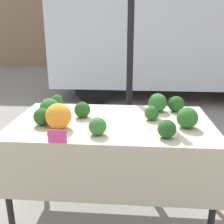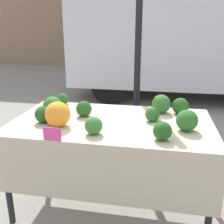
{
  "view_description": "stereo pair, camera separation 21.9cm",
  "coord_description": "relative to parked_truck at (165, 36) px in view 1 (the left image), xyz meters",
  "views": [
    {
      "loc": [
        0.16,
        -2.08,
        1.58
      ],
      "look_at": [
        0.0,
        0.0,
        0.89
      ],
      "focal_mm": 42.0,
      "sensor_mm": 36.0,
      "label": 1
    },
    {
      "loc": [
        0.38,
        -2.05,
        1.58
      ],
      "look_at": [
        0.0,
        0.0,
        0.89
      ],
      "focal_mm": 42.0,
      "sensor_mm": 36.0,
      "label": 2
    }
  ],
  "objects": [
    {
      "name": "ground_plane",
      "position": [
        -0.88,
        -4.09,
        -1.36
      ],
      "size": [
        40.0,
        40.0,
        0.0
      ],
      "primitive_type": "plane",
      "color": "gray"
    },
    {
      "name": "tent_pole",
      "position": [
        -0.74,
        -3.3,
        -0.24
      ],
      "size": [
        0.07,
        0.07,
        2.25
      ],
      "color": "black",
      "rests_on": "ground_plane"
    },
    {
      "name": "parked_truck",
      "position": [
        0.0,
        0.0,
        0.0
      ],
      "size": [
        5.17,
        2.04,
        2.53
      ],
      "color": "silver",
      "rests_on": "ground_plane"
    },
    {
      "name": "market_table",
      "position": [
        -0.88,
        -4.15,
        -0.65
      ],
      "size": [
        1.68,
        0.96,
        0.81
      ],
      "color": "beige",
      "rests_on": "ground_plane"
    },
    {
      "name": "orange_cauliflower",
      "position": [
        -1.28,
        -4.29,
        -0.45
      ],
      "size": [
        0.2,
        0.2,
        0.2
      ],
      "color": "orange",
      "rests_on": "market_table"
    },
    {
      "name": "romanesco_head",
      "position": [
        -1.55,
        -3.82,
        -0.49
      ],
      "size": [
        0.14,
        0.14,
        0.11
      ],
      "color": "#93B238",
      "rests_on": "market_table"
    },
    {
      "name": "broccoli_head_0",
      "position": [
        -0.28,
        -4.19,
        -0.47
      ],
      "size": [
        0.17,
        0.17,
        0.17
      ],
      "color": "#2D6628",
      "rests_on": "market_table"
    },
    {
      "name": "broccoli_head_1",
      "position": [
        -0.96,
        -4.39,
        -0.48
      ],
      "size": [
        0.13,
        0.13,
        0.13
      ],
      "color": "#387533",
      "rests_on": "market_table"
    },
    {
      "name": "broccoli_head_2",
      "position": [
        -0.47,
        -3.79,
        -0.46
      ],
      "size": [
        0.17,
        0.17,
        0.17
      ],
      "color": "#336B2D",
      "rests_on": "market_table"
    },
    {
      "name": "broccoli_head_3",
      "position": [
        -1.43,
        -4.04,
        -0.46
      ],
      "size": [
        0.17,
        0.17,
        0.17
      ],
      "color": "#336B2D",
      "rests_on": "market_table"
    },
    {
      "name": "broccoli_head_4",
      "position": [
        -1.14,
        -4.01,
        -0.48
      ],
      "size": [
        0.14,
        0.14,
        0.14
      ],
      "color": "#23511E",
      "rests_on": "market_table"
    },
    {
      "name": "broccoli_head_5",
      "position": [
        -0.3,
        -3.78,
        -0.47
      ],
      "size": [
        0.15,
        0.15,
        0.15
      ],
      "color": "#23511E",
      "rests_on": "market_table"
    },
    {
      "name": "broccoli_head_6",
      "position": [
        -0.54,
        -4.03,
        -0.49
      ],
      "size": [
        0.12,
        0.12,
        0.12
      ],
      "color": "#285B23",
      "rests_on": "market_table"
    },
    {
      "name": "broccoli_head_7",
      "position": [
        -1.46,
        -3.69,
        -0.49
      ],
      "size": [
        0.12,
        0.12,
        0.12
      ],
      "color": "#285B23",
      "rests_on": "market_table"
    },
    {
      "name": "broccoli_head_8",
      "position": [
        -1.43,
        -4.23,
        -0.48
      ],
      "size": [
        0.14,
        0.14,
        0.14
      ],
      "color": "#23511E",
      "rests_on": "market_table"
    },
    {
      "name": "broccoli_head_9",
      "position": [
        -0.46,
        -4.4,
        -0.48
      ],
      "size": [
        0.13,
        0.13,
        0.13
      ],
      "color": "#23511E",
      "rests_on": "market_table"
    },
    {
      "name": "price_sign",
      "position": [
        -1.22,
        -4.55,
        -0.5
      ],
      "size": [
        0.13,
        0.01,
        0.1
      ],
      "color": "#EF4793",
      "rests_on": "market_table"
    }
  ]
}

